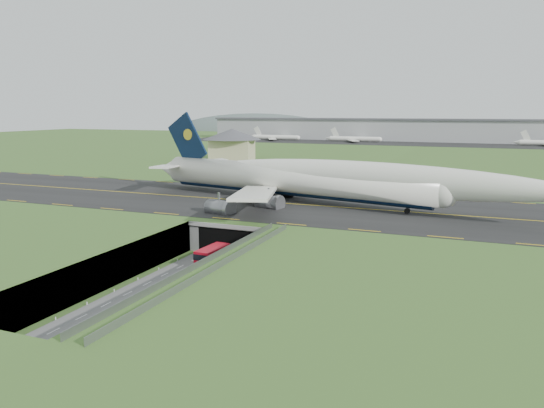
% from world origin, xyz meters
% --- Properties ---
extents(ground, '(900.00, 900.00, 0.00)m').
position_xyz_m(ground, '(0.00, 0.00, 0.00)').
color(ground, '#406227').
rests_on(ground, ground).
extents(airfield_deck, '(800.00, 800.00, 6.00)m').
position_xyz_m(airfield_deck, '(0.00, 0.00, 3.00)').
color(airfield_deck, gray).
rests_on(airfield_deck, ground).
extents(trench_road, '(12.00, 75.00, 0.20)m').
position_xyz_m(trench_road, '(0.00, -7.50, 0.10)').
color(trench_road, slate).
rests_on(trench_road, ground).
extents(taxiway, '(800.00, 44.00, 0.18)m').
position_xyz_m(taxiway, '(0.00, 33.00, 6.09)').
color(taxiway, black).
rests_on(taxiway, airfield_deck).
extents(tunnel_portal, '(17.00, 22.30, 6.00)m').
position_xyz_m(tunnel_portal, '(0.00, 16.71, 3.33)').
color(tunnel_portal, gray).
rests_on(tunnel_portal, ground).
extents(guideway, '(3.00, 53.00, 7.05)m').
position_xyz_m(guideway, '(11.00, -19.11, 5.32)').
color(guideway, '#A8A8A3').
rests_on(guideway, ground).
extents(jumbo_jet, '(103.83, 64.20, 21.69)m').
position_xyz_m(jumbo_jet, '(9.97, 35.26, 11.86)').
color(jumbo_jet, white).
rests_on(jumbo_jet, ground).
extents(shuttle_tram, '(3.45, 8.14, 3.25)m').
position_xyz_m(shuttle_tram, '(1.12, 0.52, 1.78)').
color(shuttle_tram, red).
rests_on(shuttle_tram, ground).
extents(service_building, '(30.33, 30.33, 13.65)m').
position_xyz_m(service_building, '(-55.82, 124.29, 14.09)').
color(service_building, '#BCB287').
rests_on(service_building, ground).
extents(cargo_terminal, '(320.00, 67.00, 15.60)m').
position_xyz_m(cargo_terminal, '(-0.17, 299.41, 13.96)').
color(cargo_terminal, '#B2B2B2').
rests_on(cargo_terminal, ground).
extents(distant_hills, '(700.00, 91.00, 60.00)m').
position_xyz_m(distant_hills, '(64.38, 430.00, -4.00)').
color(distant_hills, '#50615C').
rests_on(distant_hills, ground).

